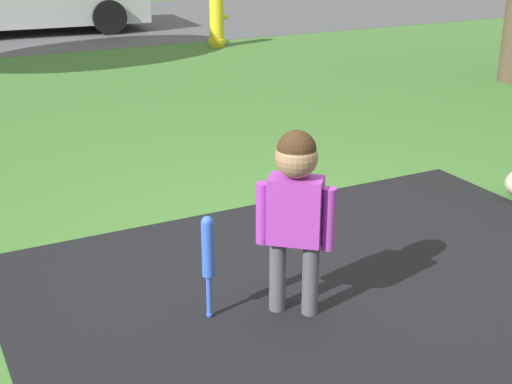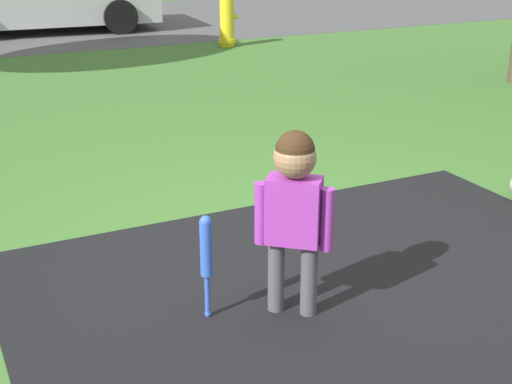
{
  "view_description": "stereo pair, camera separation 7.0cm",
  "coord_description": "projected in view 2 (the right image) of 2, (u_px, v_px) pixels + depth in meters",
  "views": [
    {
      "loc": [
        -1.84,
        -2.97,
        1.8
      ],
      "look_at": [
        -0.27,
        0.07,
        0.49
      ],
      "focal_mm": 50.0,
      "sensor_mm": 36.0,
      "label": 1
    },
    {
      "loc": [
        -1.78,
        -3.0,
        1.8
      ],
      "look_at": [
        -0.27,
        0.07,
        0.49
      ],
      "focal_mm": 50.0,
      "sensor_mm": 36.0,
      "label": 2
    }
  ],
  "objects": [
    {
      "name": "ground_plane",
      "position": [
        306.0,
        272.0,
        3.89
      ],
      "size": [
        60.0,
        60.0,
        0.0
      ],
      "primitive_type": "plane",
      "color": "#3D6B2D"
    },
    {
      "name": "child",
      "position": [
        294.0,
        198.0,
        3.29
      ],
      "size": [
        0.3,
        0.27,
        0.92
      ],
      "rotation": [
        0.0,
        0.0,
        -0.7
      ],
      "color": "#4C4751",
      "rests_on": "ground"
    },
    {
      "name": "baseball_bat",
      "position": [
        206.0,
        253.0,
        3.34
      ],
      "size": [
        0.06,
        0.06,
        0.53
      ],
      "color": "blue",
      "rests_on": "ground"
    },
    {
      "name": "street_strip",
      "position": [
        12.0,
        28.0,
        12.69
      ],
      "size": [
        40.0,
        6.0,
        0.01
      ],
      "color": "#4C4C51",
      "rests_on": "ground"
    },
    {
      "name": "fire_hydrant",
      "position": [
        227.0,
        19.0,
        10.69
      ],
      "size": [
        0.3,
        0.27,
        0.83
      ],
      "color": "yellow",
      "rests_on": "ground"
    }
  ]
}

